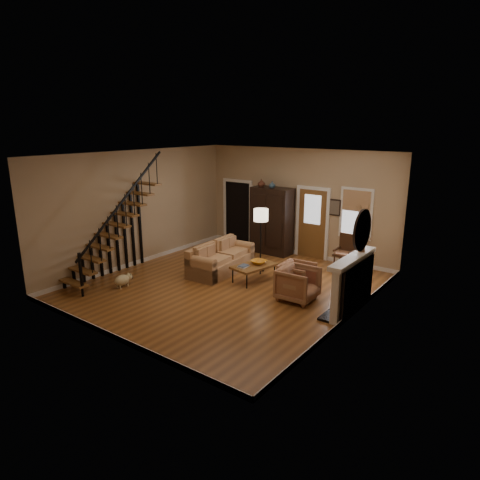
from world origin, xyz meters
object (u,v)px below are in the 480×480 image
Objects in this scene: sofa at (221,258)px; armchair_right at (297,277)px; side_chair at (344,253)px; armoire at (272,221)px; armchair_left at (298,284)px; floor_lamp at (261,240)px; coffee_table at (254,273)px.

sofa is 2.39m from armchair_right.
sofa is at bearing -140.97° from side_chair.
armoire is 2.43× the size of armchair_left.
side_chair is (1.89, 1.40, -0.37)m from floor_lamp.
side_chair is (2.68, 2.17, 0.12)m from sofa.
armoire is 1.20× the size of floor_lamp.
armchair_left is 2.64m from side_chair.
armchair_right reaches higher than coffee_table.
armchair_left is (2.69, -0.47, 0.00)m from sofa.
side_chair is at bearing -2.53° from armchair_left.
armchair_left is 0.57m from armchair_right.
armoire is at bearing 39.27° from armchair_left.
floor_lamp reaches higher than armchair_right.
floor_lamp is (-1.60, 0.75, 0.52)m from armchair_right.
coffee_table is at bearing 72.57° from armchair_left.
floor_lamp is at bearing 39.80° from sofa.
sofa is at bearing 85.98° from armchair_right.
side_chair is at bearing 55.68° from coffee_table.
armchair_right is 0.77× the size of side_chair.
armoire reaches higher than armchair_left.
floor_lamp reaches higher than armchair_left.
armchair_right is (1.24, 0.08, 0.13)m from coffee_table.
armchair_right is at bearing 3.86° from coffee_table.
sofa is at bearing -93.17° from armoire.
coffee_table is 2.73m from side_chair.
floor_lamp is at bearing -67.65° from armoire.
sofa reaches higher than coffee_table.
armoire reaches higher than coffee_table.
armchair_left reaches higher than armchair_right.
coffee_table is 1.60m from armchair_left.
armoire is 2.61m from side_chair.
floor_lamp is 2.38m from side_chair.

